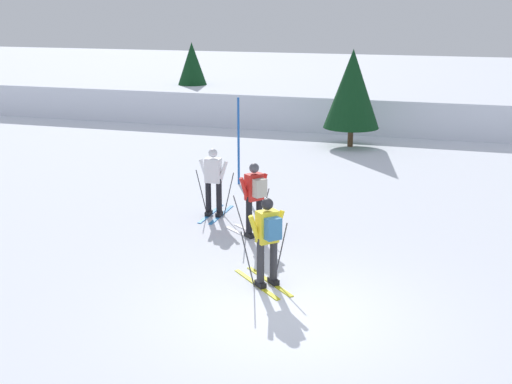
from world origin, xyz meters
name	(u,v)px	position (x,y,z in m)	size (l,w,h in m)	color
ground_plane	(286,312)	(0.00, 0.00, 0.00)	(120.00, 120.00, 0.00)	silver
far_snow_ridge	(400,107)	(0.00, 19.81, 0.71)	(80.00, 6.95, 1.43)	silver
skier_red	(255,196)	(-1.64, 3.54, 0.96)	(1.50, 1.26, 1.71)	silver
skier_white	(214,180)	(-3.06, 4.73, 0.92)	(1.00, 1.60, 1.71)	#237AC6
skier_yellow	(268,238)	(-0.60, 0.96, 0.96)	(1.41, 1.37, 1.71)	gold
trail_marker_pole	(239,141)	(-3.46, 7.87, 1.26)	(0.07, 0.07, 2.53)	#1E56AD
conifer_far_left	(192,70)	(-9.46, 19.12, 2.10)	(1.71, 1.71, 3.36)	#513823
conifer_far_centre	(352,89)	(-1.24, 14.13, 2.11)	(2.02, 2.02, 3.53)	#513823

